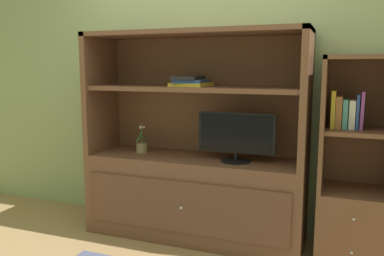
# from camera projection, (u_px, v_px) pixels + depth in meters

# --- Properties ---
(ground_plane) EXTENTS (8.00, 8.00, 0.00)m
(ground_plane) POSITION_uv_depth(u_px,v_px,m) (176.00, 256.00, 3.04)
(ground_plane) COLOR #99754C
(painted_rear_wall) EXTENTS (6.00, 0.10, 2.80)m
(painted_rear_wall) POSITION_uv_depth(u_px,v_px,m) (208.00, 69.00, 3.52)
(painted_rear_wall) COLOR #8C9E6B
(painted_rear_wall) RESTS_ON ground_plane
(media_console) EXTENTS (1.81, 0.57, 1.70)m
(media_console) POSITION_uv_depth(u_px,v_px,m) (194.00, 175.00, 3.34)
(media_console) COLOR brown
(media_console) RESTS_ON ground_plane
(tv_monitor) EXTENTS (0.61, 0.24, 0.39)m
(tv_monitor) POSITION_uv_depth(u_px,v_px,m) (236.00, 136.00, 3.12)
(tv_monitor) COLOR black
(tv_monitor) RESTS_ON media_console
(potted_plant) EXTENTS (0.10, 0.11, 0.26)m
(potted_plant) POSITION_uv_depth(u_px,v_px,m) (142.00, 147.00, 3.48)
(potted_plant) COLOR #8C7251
(potted_plant) RESTS_ON media_console
(magazine_stack) EXTENTS (0.29, 0.35, 0.08)m
(magazine_stack) POSITION_uv_depth(u_px,v_px,m) (190.00, 81.00, 3.23)
(magazine_stack) COLOR gold
(magazine_stack) RESTS_ON media_console
(bookshelf_tall) EXTENTS (0.50, 0.48, 1.50)m
(bookshelf_tall) POSITION_uv_depth(u_px,v_px,m) (354.00, 196.00, 2.91)
(bookshelf_tall) COLOR brown
(bookshelf_tall) RESTS_ON ground_plane
(upright_book_row) EXTENTS (0.22, 0.17, 0.27)m
(upright_book_row) POSITION_uv_depth(u_px,v_px,m) (346.00, 112.00, 2.84)
(upright_book_row) COLOR gold
(upright_book_row) RESTS_ON bookshelf_tall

